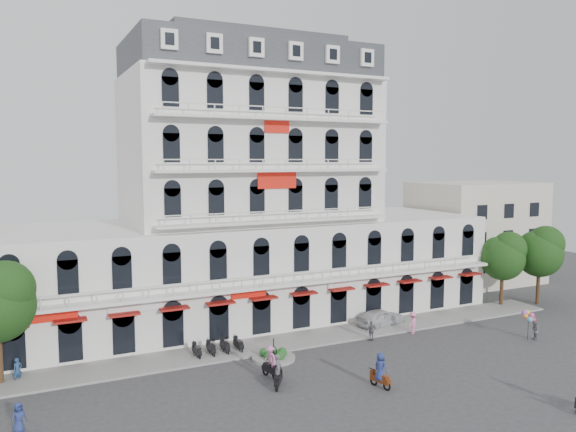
# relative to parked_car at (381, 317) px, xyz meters

# --- Properties ---
(ground) EXTENTS (120.00, 120.00, 0.00)m
(ground) POSITION_rel_parked_car_xyz_m (-8.99, -9.50, -0.79)
(ground) COLOR #38383A
(ground) RESTS_ON ground
(sidewalk) EXTENTS (53.00, 4.00, 0.16)m
(sidewalk) POSITION_rel_parked_car_xyz_m (-8.99, -0.50, -0.71)
(sidewalk) COLOR gray
(sidewalk) RESTS_ON ground
(main_building) EXTENTS (45.00, 15.00, 25.80)m
(main_building) POSITION_rel_parked_car_xyz_m (-8.99, 8.50, 9.17)
(main_building) COLOR silver
(main_building) RESTS_ON ground
(flank_building_east) EXTENTS (14.00, 10.00, 12.00)m
(flank_building_east) POSITION_rel_parked_car_xyz_m (21.01, 10.50, 5.21)
(flank_building_east) COLOR beige
(flank_building_east) RESTS_ON ground
(traffic_island) EXTENTS (3.20, 3.20, 1.60)m
(traffic_island) POSITION_rel_parked_car_xyz_m (-11.99, -3.50, -0.53)
(traffic_island) COLOR gray
(traffic_island) RESTS_ON ground
(parked_scooter_row) EXTENTS (4.40, 1.80, 1.10)m
(parked_scooter_row) POSITION_rel_parked_car_xyz_m (-15.34, -0.70, -0.79)
(parked_scooter_row) COLOR black
(parked_scooter_row) RESTS_ON ground
(tree_east_inner) EXTENTS (4.40, 4.37, 7.57)m
(tree_east_inner) POSITION_rel_parked_car_xyz_m (15.06, 0.48, 4.42)
(tree_east_inner) COLOR #382314
(tree_east_inner) RESTS_ON ground
(tree_east_outer) EXTENTS (4.65, 4.65, 8.05)m
(tree_east_outer) POSITION_rel_parked_car_xyz_m (19.06, -0.52, 4.76)
(tree_east_outer) COLOR #382314
(tree_east_outer) RESTS_ON ground
(parked_car) EXTENTS (4.87, 2.55, 1.58)m
(parked_car) POSITION_rel_parked_car_xyz_m (0.00, 0.00, 0.00)
(parked_car) COLOR silver
(parked_car) RESTS_ON ground
(rider_west) EXTENTS (1.13, 1.47, 2.25)m
(rider_west) POSITION_rel_parked_car_xyz_m (-13.85, -8.35, 0.24)
(rider_west) COLOR black
(rider_west) RESTS_ON ground
(rider_east) EXTENTS (0.81, 1.68, 2.35)m
(rider_east) POSITION_rel_parked_car_xyz_m (-7.91, -11.19, 0.41)
(rider_east) COLOR maroon
(rider_east) RESTS_ON ground
(rider_center) EXTENTS (0.90, 1.68, 2.24)m
(rider_center) POSITION_rel_parked_car_xyz_m (-13.62, -6.55, 0.40)
(rider_center) COLOR black
(rider_center) RESTS_ON ground
(pedestrian_left) EXTENTS (0.98, 0.87, 1.68)m
(pedestrian_left) POSITION_rel_parked_car_xyz_m (-28.95, -7.73, 0.05)
(pedestrian_left) COLOR navy
(pedestrian_left) RESTS_ON ground
(pedestrian_mid) EXTENTS (0.98, 0.44, 1.64)m
(pedestrian_mid) POSITION_rel_parked_car_xyz_m (-3.03, -2.99, 0.03)
(pedestrian_mid) COLOR #55535A
(pedestrian_mid) RESTS_ON ground
(pedestrian_right) EXTENTS (1.40, 1.18, 1.88)m
(pedestrian_right) POSITION_rel_parked_car_xyz_m (1.17, -2.96, 0.15)
(pedestrian_right) COLOR pink
(pedestrian_right) RESTS_ON ground
(pedestrian_far) EXTENTS (0.72, 0.63, 1.65)m
(pedestrian_far) POSITION_rel_parked_car_xyz_m (-28.99, 0.00, 0.04)
(pedestrian_far) COLOR navy
(pedestrian_far) RESTS_ON ground
(balloon_vendor) EXTENTS (1.39, 1.28, 2.45)m
(balloon_vendor) POSITION_rel_parked_car_xyz_m (8.86, -8.54, 0.52)
(balloon_vendor) COLOR slate
(balloon_vendor) RESTS_ON ground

